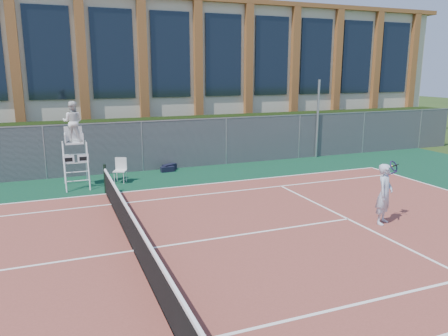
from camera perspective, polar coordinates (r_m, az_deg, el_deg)
name	(u,v)px	position (r m, az deg, el deg)	size (l,w,h in m)	color
ground	(134,252)	(11.21, -11.66, -10.67)	(120.00, 120.00, 0.00)	#233814
apron	(127,238)	(12.12, -12.51, -8.87)	(36.00, 20.00, 0.01)	#0C3529
tennis_court	(134,251)	(11.20, -11.67, -10.58)	(23.77, 10.97, 0.02)	brown
tennis_net	(133,231)	(11.01, -11.78, -8.10)	(0.10, 11.30, 1.10)	black
fence	(95,150)	(19.34, -16.45, 2.31)	(40.00, 0.06, 2.20)	#595E60
hedge	(93,145)	(20.52, -16.78, 2.85)	(40.00, 1.40, 2.20)	black
building	(77,75)	(28.19, -18.68, 11.46)	(45.00, 10.60, 8.22)	beige
steel_pole	(318,119)	(22.85, 12.12, 6.27)	(0.12, 0.12, 3.95)	#9EA0A5
umpire_chair	(73,124)	(17.36, -19.14, 5.42)	(0.93, 1.42, 3.32)	white
plastic_chair	(120,168)	(17.87, -13.37, 0.01)	(0.61, 0.61, 0.99)	silver
sports_bag_near	(169,167)	(19.69, -7.15, 0.09)	(0.67, 0.27, 0.29)	black
sports_bag_far	(167,169)	(19.45, -7.40, -0.15)	(0.58, 0.25, 0.23)	black
tennis_player	(385,194)	(13.38, 20.23, -3.19)	(1.04, 0.80, 1.78)	silver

